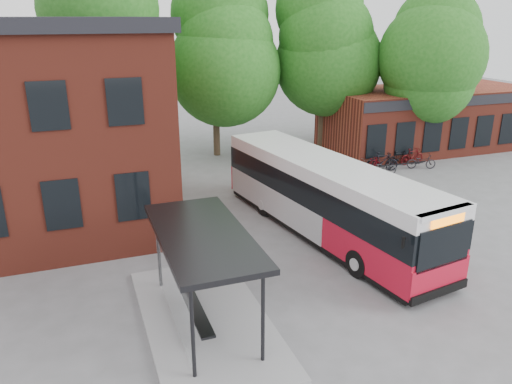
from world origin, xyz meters
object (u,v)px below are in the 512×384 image
object	(u,v)px
bus_shelter	(204,278)
bicycle_7	(412,156)
bicycle_3	(382,161)
bicycle_6	(421,161)
city_bus	(325,199)
bicycle_5	(399,158)
bicycle_1	(373,165)
bicycle_4	(381,162)
bicycle_0	(360,169)
bicycle_2	(382,168)

from	to	relation	value
bus_shelter	bicycle_7	bearing A→B (deg)	36.31
bicycle_3	bicycle_6	size ratio (longest dim) A/B	1.11
city_bus	bicycle_5	size ratio (longest dim) A/B	8.21
bicycle_1	bicycle_7	world-z (taller)	bicycle_7
bus_shelter	bicycle_4	world-z (taller)	bus_shelter
bicycle_0	city_bus	bearing A→B (deg)	114.35
bus_shelter	bicycle_0	bearing A→B (deg)	42.19
bicycle_3	bicycle_4	size ratio (longest dim) A/B	1.09
bicycle_4	bus_shelter	bearing A→B (deg)	142.67
bicycle_0	bicycle_2	bearing A→B (deg)	-116.78
bicycle_4	bicycle_5	distance (m)	1.53
bicycle_1	bicycle_7	size ratio (longest dim) A/B	0.92
city_bus	bicycle_4	xyz separation A→B (m)	(7.47, 7.14, -1.10)
bicycle_0	bicycle_6	world-z (taller)	bicycle_0
bicycle_3	bicycle_6	distance (m)	2.48
bicycle_1	bicycle_6	xyz separation A→B (m)	(3.20, -0.19, -0.03)
city_bus	bus_shelter	bearing A→B (deg)	-153.12
bicycle_0	bicycle_5	bearing A→B (deg)	-92.94
bicycle_2	bicycle_7	bearing A→B (deg)	-54.08
bus_shelter	bicycle_7	world-z (taller)	bus_shelter
bicycle_0	bicycle_7	size ratio (longest dim) A/B	1.09
bicycle_0	bicycle_5	distance (m)	3.73
bicycle_2	bicycle_4	world-z (taller)	bicycle_2
bus_shelter	bicycle_4	size ratio (longest dim) A/B	4.10
bicycle_3	bicycle_7	bearing A→B (deg)	-59.22
bus_shelter	bicycle_5	size ratio (longest dim) A/B	4.72
bicycle_2	bicycle_5	xyz separation A→B (m)	(2.14, 1.40, -0.01)
bicycle_3	bicycle_4	bearing A→B (deg)	-4.30
bicycle_5	bicycle_3	bearing A→B (deg)	112.96
bicycle_1	bicycle_3	size ratio (longest dim) A/B	0.83
bus_shelter	city_bus	xyz separation A→B (m)	(6.19, 4.44, 0.10)
bicycle_2	bicycle_3	bearing A→B (deg)	-21.03
city_bus	bicycle_0	distance (m)	8.31
bus_shelter	bicycle_5	distance (m)	19.31
bus_shelter	bicycle_7	xyz separation A→B (m)	(15.99, 11.75, -0.94)
bicycle_0	bicycle_7	world-z (taller)	bicycle_7
bicycle_2	bicycle_3	size ratio (longest dim) A/B	0.93
bicycle_0	bicycle_2	xyz separation A→B (m)	(1.34, -0.07, -0.03)
bicycle_5	bicycle_6	bearing A→B (deg)	-143.09
bicycle_1	bicycle_5	xyz separation A→B (m)	(2.40, 0.91, -0.02)
bicycle_7	bicycle_0	bearing A→B (deg)	99.79
bicycle_4	bicycle_7	bearing A→B (deg)	-73.33
bicycle_1	bicycle_5	bearing A→B (deg)	-92.30
bicycle_0	bicycle_5	size ratio (longest dim) A/B	1.23
bus_shelter	bicycle_4	distance (m)	17.94
bus_shelter	bicycle_2	size ratio (longest dim) A/B	4.07
bicycle_0	bicycle_4	world-z (taller)	bicycle_0
bicycle_6	bicycle_7	distance (m)	0.93
city_bus	bicycle_0	bearing A→B (deg)	39.47
bicycle_0	bicycle_5	xyz separation A→B (m)	(3.48, 1.33, -0.03)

